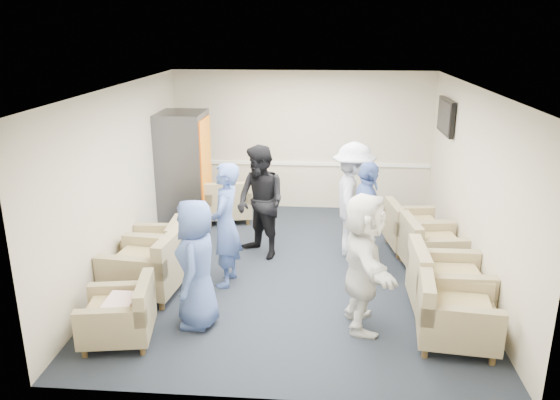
# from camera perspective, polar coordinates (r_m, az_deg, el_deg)

# --- Properties ---
(floor) EXTENTS (6.00, 6.00, 0.00)m
(floor) POSITION_cam_1_polar(r_m,az_deg,el_deg) (8.26, 1.39, -7.27)
(floor) COLOR black
(floor) RESTS_ON ground
(ceiling) EXTENTS (6.00, 6.00, 0.00)m
(ceiling) POSITION_cam_1_polar(r_m,az_deg,el_deg) (7.53, 1.54, 11.70)
(ceiling) COLOR silver
(ceiling) RESTS_ON back_wall
(back_wall) EXTENTS (5.00, 0.02, 2.70)m
(back_wall) POSITION_cam_1_polar(r_m,az_deg,el_deg) (10.70, 2.34, 6.18)
(back_wall) COLOR beige
(back_wall) RESTS_ON floor
(front_wall) EXTENTS (5.00, 0.02, 2.70)m
(front_wall) POSITION_cam_1_polar(r_m,az_deg,el_deg) (4.98, -0.43, -7.73)
(front_wall) COLOR beige
(front_wall) RESTS_ON floor
(left_wall) EXTENTS (0.02, 6.00, 2.70)m
(left_wall) POSITION_cam_1_polar(r_m,az_deg,el_deg) (8.30, -16.06, 2.08)
(left_wall) COLOR beige
(left_wall) RESTS_ON floor
(right_wall) EXTENTS (0.02, 6.00, 2.70)m
(right_wall) POSITION_cam_1_polar(r_m,az_deg,el_deg) (8.06, 19.52, 1.29)
(right_wall) COLOR beige
(right_wall) RESTS_ON floor
(chair_rail) EXTENTS (4.98, 0.04, 0.06)m
(chair_rail) POSITION_cam_1_polar(r_m,az_deg,el_deg) (10.78, 2.31, 3.81)
(chair_rail) COLOR white
(chair_rail) RESTS_ON back_wall
(tv) EXTENTS (0.10, 1.00, 0.58)m
(tv) POSITION_cam_1_polar(r_m,az_deg,el_deg) (9.61, 16.94, 8.33)
(tv) COLOR black
(tv) RESTS_ON right_wall
(armchair_left_near) EXTENTS (0.89, 0.89, 0.62)m
(armchair_left_near) POSITION_cam_1_polar(r_m,az_deg,el_deg) (6.66, -16.17, -11.57)
(armchair_left_near) COLOR #92825E
(armchair_left_near) RESTS_ON floor
(armchair_left_mid) EXTENTS (1.04, 1.04, 0.75)m
(armchair_left_mid) POSITION_cam_1_polar(r_m,az_deg,el_deg) (7.61, -13.51, -6.96)
(armchair_left_mid) COLOR #92825E
(armchair_left_mid) RESTS_ON floor
(armchair_left_far) EXTENTS (0.80, 0.80, 0.61)m
(armchair_left_far) POSITION_cam_1_polar(r_m,az_deg,el_deg) (8.45, -12.62, -4.86)
(armchair_left_far) COLOR #92825E
(armchair_left_far) RESTS_ON floor
(armchair_right_near) EXTENTS (0.97, 0.97, 0.70)m
(armchair_right_near) POSITION_cam_1_polar(r_m,az_deg,el_deg) (6.63, 17.49, -11.44)
(armchair_right_near) COLOR #92825E
(armchair_right_near) RESTS_ON floor
(armchair_right_midnear) EXTENTS (0.93, 0.93, 0.74)m
(armchair_right_midnear) POSITION_cam_1_polar(r_m,az_deg,el_deg) (7.27, 16.69, -8.48)
(armchair_right_midnear) COLOR #92825E
(armchair_right_midnear) RESTS_ON floor
(armchair_right_midfar) EXTENTS (0.97, 0.97, 0.69)m
(armchair_right_midfar) POSITION_cam_1_polar(r_m,az_deg,el_deg) (8.40, 15.31, -4.93)
(armchair_right_midfar) COLOR #92825E
(armchair_right_midfar) RESTS_ON floor
(armchair_right_far) EXTENTS (0.94, 0.94, 0.67)m
(armchair_right_far) POSITION_cam_1_polar(r_m,az_deg,el_deg) (9.10, 13.53, -3.08)
(armchair_right_far) COLOR #92825E
(armchair_right_far) RESTS_ON floor
(armchair_corner) EXTENTS (1.01, 1.01, 0.69)m
(armchair_corner) POSITION_cam_1_polar(r_m,az_deg,el_deg) (10.22, -5.46, -0.30)
(armchair_corner) COLOR #92825E
(armchair_corner) RESTS_ON floor
(vending_machine) EXTENTS (0.83, 0.97, 2.05)m
(vending_machine) POSITION_cam_1_polar(r_m,az_deg,el_deg) (10.03, -9.98, 3.24)
(vending_machine) COLOR #4E4F56
(vending_machine) RESTS_ON floor
(backpack) EXTENTS (0.26, 0.19, 0.43)m
(backpack) POSITION_cam_1_polar(r_m,az_deg,el_deg) (7.88, -11.50, -7.15)
(backpack) COLOR black
(backpack) RESTS_ON floor
(pillow) EXTENTS (0.33, 0.43, 0.12)m
(pillow) POSITION_cam_1_polar(r_m,az_deg,el_deg) (6.57, -16.35, -10.37)
(pillow) COLOR white
(pillow) RESTS_ON armchair_left_near
(person_front_left) EXTENTS (0.53, 0.79, 1.59)m
(person_front_left) POSITION_cam_1_polar(r_m,az_deg,el_deg) (6.60, -8.73, -6.60)
(person_front_left) COLOR #455FA7
(person_front_left) RESTS_ON floor
(person_mid_left) EXTENTS (0.48, 0.68, 1.75)m
(person_mid_left) POSITION_cam_1_polar(r_m,az_deg,el_deg) (7.55, -5.71, -2.62)
(person_mid_left) COLOR #455FA7
(person_mid_left) RESTS_ON floor
(person_back_left) EXTENTS (1.09, 1.08, 1.78)m
(person_back_left) POSITION_cam_1_polar(r_m,az_deg,el_deg) (8.43, -2.03, -0.25)
(person_back_left) COLOR black
(person_back_left) RESTS_ON floor
(person_back_right) EXTENTS (0.68, 1.17, 1.81)m
(person_back_right) POSITION_cam_1_polar(r_m,az_deg,el_deg) (8.59, 7.62, 0.04)
(person_back_right) COLOR white
(person_back_right) RESTS_ON floor
(person_mid_right) EXTENTS (0.46, 1.02, 1.72)m
(person_mid_right) POSITION_cam_1_polar(r_m,az_deg,el_deg) (7.84, 9.00, -2.12)
(person_mid_right) COLOR #455FA7
(person_mid_right) RESTS_ON floor
(person_front_right) EXTENTS (0.64, 1.61, 1.70)m
(person_front_right) POSITION_cam_1_polar(r_m,az_deg,el_deg) (6.51, 8.72, -6.42)
(person_front_right) COLOR white
(person_front_right) RESTS_ON floor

